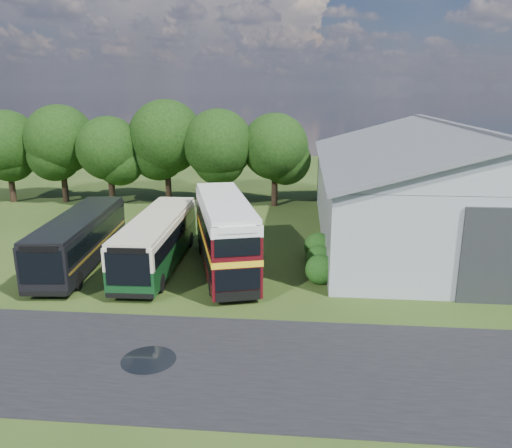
# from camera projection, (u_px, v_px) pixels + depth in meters

# --- Properties ---
(ground) EXTENTS (120.00, 120.00, 0.00)m
(ground) POSITION_uv_depth(u_px,v_px,m) (200.00, 327.00, 22.75)
(ground) COLOR #203410
(ground) RESTS_ON ground
(asphalt_road) EXTENTS (60.00, 8.00, 0.02)m
(asphalt_road) POSITION_uv_depth(u_px,v_px,m) (260.00, 366.00, 19.60)
(asphalt_road) COLOR black
(asphalt_road) RESTS_ON ground
(puddle) EXTENTS (2.20, 2.20, 0.01)m
(puddle) POSITION_uv_depth(u_px,v_px,m) (149.00, 360.00, 20.00)
(puddle) COLOR black
(puddle) RESTS_ON ground
(storage_shed) EXTENTS (18.80, 24.80, 8.15)m
(storage_shed) POSITION_uv_depth(u_px,v_px,m) (449.00, 180.00, 35.67)
(storage_shed) COLOR gray
(storage_shed) RESTS_ON ground
(tree_far_left) EXTENTS (6.12, 6.12, 8.64)m
(tree_far_left) POSITION_uv_depth(u_px,v_px,m) (6.00, 143.00, 46.36)
(tree_far_left) COLOR black
(tree_far_left) RESTS_ON ground
(tree_left_a) EXTENTS (6.46, 6.46, 9.12)m
(tree_left_a) POSITION_uv_depth(u_px,v_px,m) (60.00, 140.00, 46.31)
(tree_left_a) COLOR black
(tree_left_a) RESTS_ON ground
(tree_left_b) EXTENTS (5.78, 5.78, 8.16)m
(tree_left_b) POSITION_uv_depth(u_px,v_px,m) (109.00, 148.00, 45.08)
(tree_left_b) COLOR black
(tree_left_b) RESTS_ON ground
(tree_mid) EXTENTS (6.80, 6.80, 9.60)m
(tree_mid) POSITION_uv_depth(u_px,v_px,m) (166.00, 137.00, 45.64)
(tree_mid) COLOR black
(tree_mid) RESTS_ON ground
(tree_right_a) EXTENTS (6.26, 6.26, 8.83)m
(tree_right_a) POSITION_uv_depth(u_px,v_px,m) (218.00, 144.00, 44.37)
(tree_right_a) COLOR black
(tree_right_a) RESTS_ON ground
(tree_right_b) EXTENTS (5.98, 5.98, 8.45)m
(tree_right_b) POSITION_uv_depth(u_px,v_px,m) (275.00, 147.00, 44.76)
(tree_right_b) COLOR black
(tree_right_b) RESTS_ON ground
(shrub_front) EXTENTS (1.70, 1.70, 1.70)m
(shrub_front) POSITION_uv_depth(u_px,v_px,m) (320.00, 282.00, 28.01)
(shrub_front) COLOR #194714
(shrub_front) RESTS_ON ground
(shrub_mid) EXTENTS (1.60, 1.60, 1.60)m
(shrub_mid) POSITION_uv_depth(u_px,v_px,m) (319.00, 270.00, 29.94)
(shrub_mid) COLOR #194714
(shrub_mid) RESTS_ON ground
(shrub_back) EXTENTS (1.80, 1.80, 1.80)m
(shrub_back) POSITION_uv_depth(u_px,v_px,m) (318.00, 259.00, 31.86)
(shrub_back) COLOR #194714
(shrub_back) RESTS_ON ground
(bus_green_single) EXTENTS (2.89, 11.37, 3.12)m
(bus_green_single) POSITION_uv_depth(u_px,v_px,m) (157.00, 240.00, 30.14)
(bus_green_single) COLOR black
(bus_green_single) RESTS_ON ground
(bus_maroon_double) EXTENTS (5.29, 10.59, 4.41)m
(bus_maroon_double) POSITION_uv_depth(u_px,v_px,m) (225.00, 235.00, 29.19)
(bus_maroon_double) COLOR black
(bus_maroon_double) RESTS_ON ground
(bus_dark_single) EXTENTS (3.56, 11.45, 3.11)m
(bus_dark_single) POSITION_uv_depth(u_px,v_px,m) (80.00, 239.00, 30.39)
(bus_dark_single) COLOR black
(bus_dark_single) RESTS_ON ground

